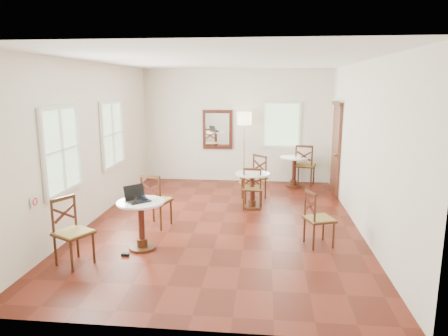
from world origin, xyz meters
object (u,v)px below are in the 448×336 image
object	(u,v)px
cafe_table_mid	(252,186)
navy_mug	(144,198)
chair_near_a	(156,200)
water_glass	(136,199)
mouse	(135,202)
chair_back_a	(305,165)
cafe_table_back	(294,168)
chair_back_b	(255,177)
chair_mid_b	(318,218)
power_adapter	(125,255)
chair_mid_a	(253,188)
cafe_table_near	(141,220)
chair_near_b	(72,232)
floor_lamp	(244,123)
laptop	(136,197)

from	to	relation	value
cafe_table_mid	navy_mug	xyz separation A→B (m)	(-1.62, -2.37, 0.36)
chair_near_a	water_glass	distance (m)	1.16
mouse	chair_near_a	bearing A→B (deg)	110.39
chair_back_a	mouse	size ratio (longest dim) A/B	11.16
cafe_table_back	chair_back_b	size ratio (longest dim) A/B	0.77
chair_mid_b	chair_back_b	xyz separation A→B (m)	(-1.10, 2.70, 0.04)
chair_near_a	power_adapter	bearing A→B (deg)	100.33
chair_mid_a	chair_back_b	world-z (taller)	chair_back_b
navy_mug	water_glass	size ratio (longest dim) A/B	1.02
cafe_table_near	power_adapter	xyz separation A→B (m)	(-0.18, -0.30, -0.47)
chair_near_a	mouse	xyz separation A→B (m)	(-0.00, -1.15, 0.31)
cafe_table_mid	chair_near_b	size ratio (longest dim) A/B	0.77
chair_back_b	chair_mid_a	bearing A→B (deg)	-50.47
cafe_table_mid	chair_back_b	bearing A→B (deg)	87.52
power_adapter	chair_back_a	bearing A→B (deg)	57.01
chair_mid_b	floor_lamp	xyz separation A→B (m)	(-1.42, 4.11, 1.15)
chair_mid_a	navy_mug	size ratio (longest dim) A/B	8.64
cafe_table_near	cafe_table_mid	world-z (taller)	cafe_table_near
cafe_table_near	cafe_table_mid	size ratio (longest dim) A/B	1.03
cafe_table_near	floor_lamp	bearing A→B (deg)	73.16
cafe_table_mid	chair_back_a	distance (m)	2.50
cafe_table_near	floor_lamp	distance (m)	4.88
laptop	power_adapter	size ratio (longest dim) A/B	3.88
chair_mid_a	power_adapter	world-z (taller)	chair_mid_a
chair_near_a	chair_near_b	world-z (taller)	chair_near_a
floor_lamp	navy_mug	xyz separation A→B (m)	(-1.33, -4.53, -0.77)
chair_near_a	water_glass	xyz separation A→B (m)	(0.00, -1.11, 0.34)
cafe_table_mid	cafe_table_back	world-z (taller)	cafe_table_back
floor_lamp	navy_mug	bearing A→B (deg)	-106.35
cafe_table_back	chair_near_b	xyz separation A→B (m)	(-3.50, -5.05, 0.02)
cafe_table_near	chair_back_a	size ratio (longest dim) A/B	0.73
chair_near_b	cafe_table_mid	bearing A→B (deg)	-11.42
chair_back_b	laptop	xyz separation A→B (m)	(-1.77, -3.13, 0.35)
chair_near_a	chair_back_b	bearing A→B (deg)	-114.17
laptop	chair_near_a	bearing A→B (deg)	44.35
cafe_table_back	power_adapter	xyz separation A→B (m)	(-2.85, -4.71, -0.45)
floor_lamp	cafe_table_near	bearing A→B (deg)	-106.84
chair_mid_b	water_glass	xyz separation A→B (m)	(-2.85, -0.51, 0.38)
chair_near_b	power_adapter	bearing A→B (deg)	-34.48
chair_near_b	chair_mid_a	xyz separation A→B (m)	(2.51, 2.97, -0.04)
chair_near_a	chair_mid_a	bearing A→B (deg)	-127.71
cafe_table_mid	chair_back_a	xyz separation A→B (m)	(1.29, 2.14, 0.07)
chair_mid_b	power_adapter	bearing A→B (deg)	84.21
mouse	water_glass	size ratio (longest dim) A/B	0.94
floor_lamp	power_adapter	world-z (taller)	floor_lamp
cafe_table_mid	floor_lamp	bearing A→B (deg)	97.75
chair_near_b	floor_lamp	distance (m)	5.75
cafe_table_mid	navy_mug	bearing A→B (deg)	-124.37
chair_mid_b	navy_mug	distance (m)	2.81
water_glass	chair_mid_a	bearing A→B (deg)	54.13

